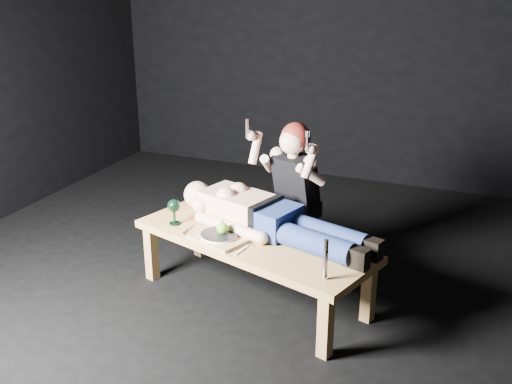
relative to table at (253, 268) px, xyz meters
The scene contains 13 objects.
ground 0.30m from the table, 119.00° to the left, with size 5.00×5.00×0.00m, color black.
back_wall 2.96m from the table, 92.06° to the left, with size 5.00×5.00×0.00m, color black.
table is the anchor object (origin of this frame).
lying_man 0.38m from the table, 54.29° to the left, with size 1.57×0.48×0.25m, color #DDAA92, non-canonical shape.
kneeling_woman 0.67m from the table, 74.81° to the left, with size 0.62×0.69×1.16m, color black, non-canonical shape.
serving_tray 0.32m from the table, 149.62° to the right, with size 0.36×0.26×0.02m, color tan.
plate 0.34m from the table, 149.62° to the right, with size 0.24×0.24×0.02m, color white.
apple 0.36m from the table, 149.18° to the right, with size 0.08×0.08×0.08m, color #55931F.
goblet 0.66m from the table, behind, with size 0.09×0.09×0.18m, color black, non-canonical shape.
fork_flat 0.51m from the table, behind, with size 0.02×0.17×0.01m, color #B2B2B7.
knife_flat 0.30m from the table, 86.81° to the right, with size 0.02×0.17×0.01m, color #B2B2B7.
spoon_flat 0.25m from the table, 87.09° to the right, with size 0.02×0.17×0.01m, color #B2B2B7.
carving_knife 0.78m from the table, 31.50° to the right, with size 0.03×0.04×0.25m, color #B2B2B7, non-canonical shape.
Camera 1 is at (1.49, -3.50, 2.13)m, focal length 42.62 mm.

